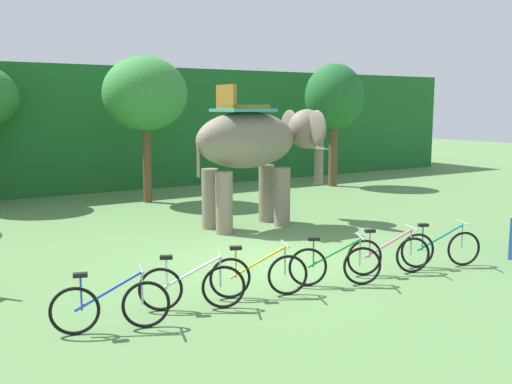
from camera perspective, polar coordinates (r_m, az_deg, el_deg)
The scene contains 11 objects.
ground_plane at distance 12.31m, azimuth 0.57°, elevation -6.75°, with size 80.00×80.00×0.00m, color #567F47.
foliage_hedge at distance 25.29m, azimuth -17.21°, elevation 6.13°, with size 36.00×6.00×4.74m, color #1E6028.
tree_left at distance 19.76m, azimuth -10.89°, elevation 9.44°, with size 2.80×2.80×4.88m.
tree_center_left at distance 23.65m, azimuth 7.72°, elevation 9.16°, with size 2.35×2.35×4.93m.
elephant at distance 15.51m, azimuth 0.10°, elevation 4.66°, with size 4.15×2.08×3.78m.
bike_blue at distance 8.72m, azimuth -14.17°, elevation -10.83°, with size 1.66×0.64×0.92m.
bike_white at distance 9.38m, azimuth -6.34°, elevation -9.24°, with size 1.57×0.81×0.92m.
bike_yellow at distance 9.93m, azimuth 0.29°, elevation -8.18°, with size 1.61×0.74×0.92m.
bike_green at distance 10.63m, azimuth 7.79°, elevation -7.14°, with size 1.55×0.85×0.92m.
bike_pink at distance 11.51m, azimuth 12.96°, elevation -6.06°, with size 1.62×0.73×0.92m.
bike_teal at distance 12.32m, azimuth 17.75°, elevation -5.30°, with size 1.60×0.77×0.92m.
Camera 1 is at (-6.33, -10.05, 3.23)m, focal length 40.54 mm.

